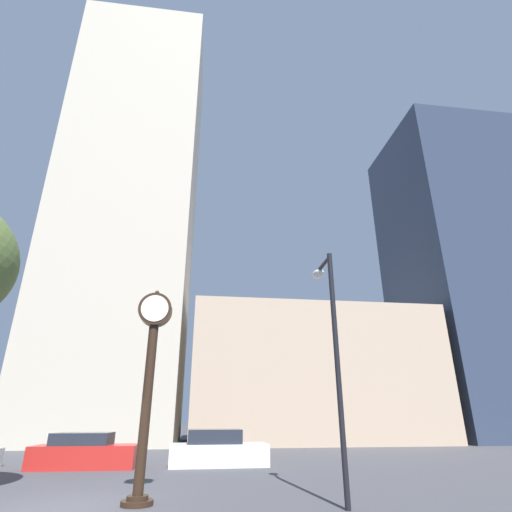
{
  "coord_description": "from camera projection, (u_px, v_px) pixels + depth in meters",
  "views": [
    {
      "loc": [
        3.1,
        -11.42,
        2.02
      ],
      "look_at": [
        6.06,
        10.8,
        11.03
      ],
      "focal_mm": 28.0,
      "sensor_mm": 36.0,
      "label": 1
    }
  ],
  "objects": [
    {
      "name": "street_clock",
      "position": [
        150.0,
        366.0,
        10.86
      ],
      "size": [
        0.93,
        0.79,
        5.43
      ],
      "color": "black",
      "rests_on": "ground_plane"
    },
    {
      "name": "building_glass_modern",
      "position": [
        465.0,
        272.0,
        40.95
      ],
      "size": [
        12.55,
        12.0,
        31.58
      ],
      "color": "#2D384C",
      "rests_on": "ground_plane"
    },
    {
      "name": "car_white",
      "position": [
        218.0,
        450.0,
        17.48
      ],
      "size": [
        4.27,
        1.94,
        1.47
      ],
      "rotation": [
        0.0,
        0.0,
        0.03
      ],
      "color": "silver",
      "rests_on": "ground_plane"
    },
    {
      "name": "street_lamp_right",
      "position": [
        331.0,
        330.0,
        11.08
      ],
      "size": [
        0.36,
        1.57,
        6.37
      ],
      "color": "black",
      "rests_on": "ground_plane"
    },
    {
      "name": "ground_plane",
      "position": [
        61.0,
        508.0,
        9.37
      ],
      "size": [
        200.0,
        200.0,
        0.0
      ],
      "primitive_type": "plane",
      "color": "#424247"
    },
    {
      "name": "car_red",
      "position": [
        85.0,
        453.0,
        16.67
      ],
      "size": [
        4.24,
        1.89,
        1.37
      ],
      "rotation": [
        0.0,
        0.0,
        -0.02
      ],
      "color": "red",
      "rests_on": "ground_plane"
    },
    {
      "name": "building_storefront_row",
      "position": [
        308.0,
        376.0,
        34.92
      ],
      "size": [
        20.02,
        12.0,
        10.49
      ],
      "color": "tan",
      "rests_on": "ground_plane"
    },
    {
      "name": "building_tall_tower",
      "position": [
        132.0,
        212.0,
        38.51
      ],
      "size": [
        11.56,
        12.0,
        40.7
      ],
      "color": "#BCB29E",
      "rests_on": "ground_plane"
    }
  ]
}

